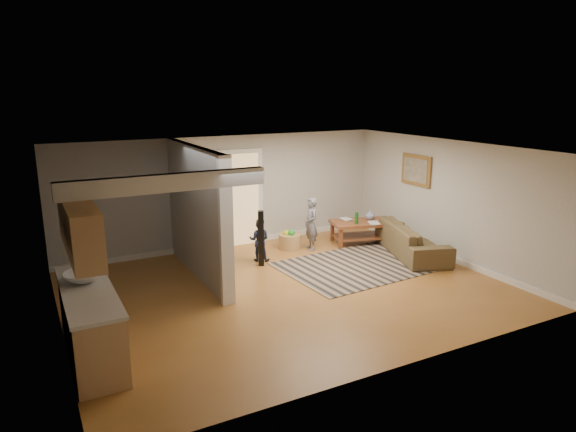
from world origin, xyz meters
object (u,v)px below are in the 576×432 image
at_px(speaker_left, 227,267).
at_px(toy_basket, 290,240).
at_px(coffee_table, 361,226).
at_px(speaker_right, 261,238).
at_px(toddler, 260,260).
at_px(tv_console, 208,232).
at_px(child, 311,249).
at_px(sofa, 411,254).

bearing_deg(speaker_left, toy_basket, 32.57).
bearing_deg(coffee_table, speaker_right, -172.73).
bearing_deg(toddler, tv_console, 6.32).
height_order(speaker_right, toy_basket, speaker_right).
bearing_deg(speaker_left, child, 23.56).
bearing_deg(tv_console, toy_basket, -3.52).
bearing_deg(toddler, sofa, -166.36).
height_order(coffee_table, toddler, coffee_table).
bearing_deg(toy_basket, tv_console, 178.27).
xyz_separation_m(coffee_table, tv_console, (-3.56, 0.45, 0.22)).
distance_m(tv_console, toddler, 1.23).
distance_m(sofa, toddler, 3.31).
height_order(coffee_table, speaker_right, speaker_right).
height_order(child, toddler, child).
bearing_deg(toddler, coffee_table, -144.83).
xyz_separation_m(speaker_right, toddler, (0.10, 0.30, -0.57)).
xyz_separation_m(speaker_left, speaker_right, (1.10, 0.97, 0.12)).
distance_m(coffee_table, speaker_left, 4.04).
bearing_deg(toy_basket, speaker_right, -144.98).
distance_m(speaker_right, child, 1.61).
relative_size(speaker_left, toy_basket, 1.79).
xyz_separation_m(speaker_left, child, (2.54, 1.43, -0.46)).
relative_size(coffee_table, speaker_right, 1.29).
xyz_separation_m(speaker_right, child, (1.43, 0.46, -0.57)).
bearing_deg(speaker_left, toddler, 40.78).
height_order(sofa, speaker_right, speaker_right).
height_order(speaker_right, toddler, speaker_right).
bearing_deg(tv_console, child, -10.23).
height_order(speaker_left, child, speaker_left).
bearing_deg(tv_console, speaker_left, -100.24).
xyz_separation_m(sofa, speaker_right, (-3.20, 0.86, 0.57)).
distance_m(child, toddler, 1.34).
bearing_deg(toy_basket, sofa, -36.66).
distance_m(tv_console, speaker_left, 1.79).
bearing_deg(child, speaker_left, -53.82).
xyz_separation_m(speaker_left, toy_basket, (2.16, 1.71, -0.27)).
relative_size(speaker_right, toy_basket, 2.24).
relative_size(sofa, toddler, 2.57).
bearing_deg(coffee_table, speaker_left, -160.96).
bearing_deg(coffee_table, tv_console, 172.83).
distance_m(sofa, speaker_left, 4.33).
height_order(toy_basket, toddler, toy_basket).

